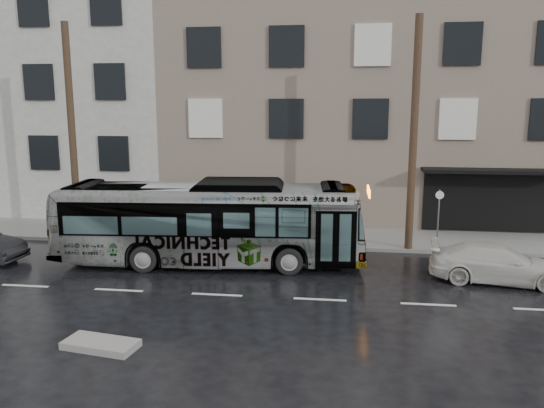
% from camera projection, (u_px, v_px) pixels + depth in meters
% --- Properties ---
extents(ground, '(120.00, 120.00, 0.00)m').
position_uv_depth(ground, '(233.00, 270.00, 18.92)').
color(ground, black).
rests_on(ground, ground).
extents(sidewalk, '(90.00, 3.60, 0.15)m').
position_uv_depth(sidewalk, '(255.00, 235.00, 23.68)').
color(sidewalk, gray).
rests_on(sidewalk, ground).
extents(building_taupe, '(20.00, 12.00, 11.00)m').
position_uv_depth(building_taupe, '(365.00, 111.00, 29.65)').
color(building_taupe, gray).
rests_on(building_taupe, ground).
extents(utility_pole_front, '(0.30, 0.30, 9.00)m').
position_uv_depth(utility_pole_front, '(414.00, 136.00, 20.45)').
color(utility_pole_front, '#483524').
rests_on(utility_pole_front, sidewalk).
extents(utility_pole_rear, '(0.30, 0.30, 9.00)m').
position_uv_depth(utility_pole_rear, '(72.00, 133.00, 22.23)').
color(utility_pole_rear, '#483524').
rests_on(utility_pole_rear, sidewalk).
extents(sign_post, '(0.06, 0.06, 2.40)m').
position_uv_depth(sign_post, '(438.00, 220.00, 20.92)').
color(sign_post, slate).
rests_on(sign_post, sidewalk).
extents(bus, '(11.38, 3.47, 3.12)m').
position_uv_depth(bus, '(210.00, 223.00, 19.44)').
color(bus, '#B2B2B2').
rests_on(bus, ground).
extents(white_sedan, '(4.56, 2.34, 1.27)m').
position_uv_depth(white_sedan, '(497.00, 263.00, 17.61)').
color(white_sedan, silver).
rests_on(white_sedan, ground).
extents(slush_pile, '(1.91, 1.08, 0.18)m').
position_uv_depth(slush_pile, '(101.00, 344.00, 12.86)').
color(slush_pile, gray).
rests_on(slush_pile, ground).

